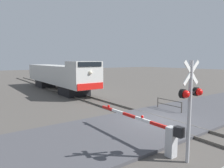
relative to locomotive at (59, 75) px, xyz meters
name	(u,v)px	position (x,y,z in m)	size (l,w,h in m)	color
ground_plane	(158,122)	(0.00, -16.74, -2.00)	(160.00, 160.00, 0.00)	#514C47
rail_track_left	(151,123)	(-0.72, -16.74, -1.92)	(0.08, 80.00, 0.15)	#59544C
rail_track_right	(166,119)	(0.72, -16.74, -1.92)	(0.08, 80.00, 0.15)	#59544C
road_surface	(158,121)	(0.00, -16.74, -1.92)	(36.00, 5.97, 0.14)	#47474C
locomotive	(59,75)	(0.00, 0.00, 0.00)	(3.03, 16.85, 3.85)	black
crossing_signal	(190,100)	(-3.14, -20.96, 0.46)	(1.18, 0.33, 3.97)	#ADADB2
crossing_gate	(159,132)	(-3.25, -19.60, -1.15)	(0.36, 5.59, 1.36)	silver
guard_railing	(169,104)	(2.66, -15.46, -1.38)	(0.08, 2.32, 0.95)	#4C4742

